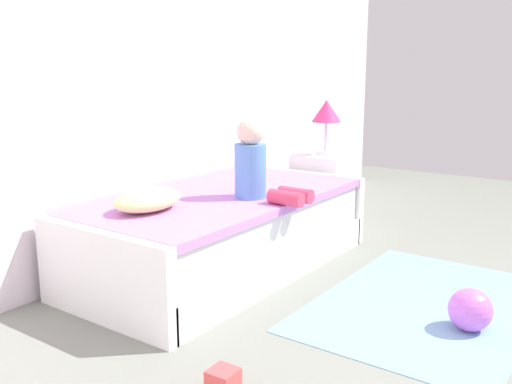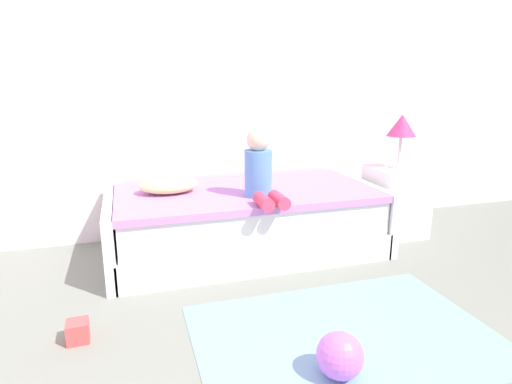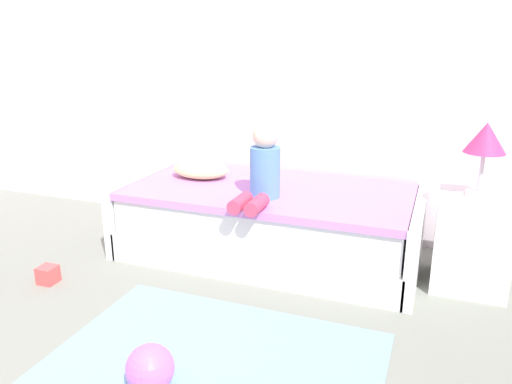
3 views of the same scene
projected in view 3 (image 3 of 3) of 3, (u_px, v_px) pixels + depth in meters
wall_rear at (257, 47)px, 3.89m from camera, size 7.20×0.10×2.90m
bed at (268, 223)px, 3.60m from camera, size 2.11×1.00×0.50m
nightstand at (472, 242)px, 3.13m from camera, size 0.44×0.44×0.60m
table_lamp at (485, 142)px, 2.94m from camera, size 0.24×0.24×0.45m
child_figure at (263, 169)px, 3.25m from camera, size 0.20×0.51×0.50m
pillow at (201, 169)px, 3.79m from camera, size 0.44×0.30×0.13m
toy_ball at (150, 368)px, 2.23m from camera, size 0.22×0.22×0.22m
area_rug at (215, 361)px, 2.45m from camera, size 1.60×1.10×0.01m
toy_block at (48, 275)px, 3.23m from camera, size 0.12×0.12×0.11m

